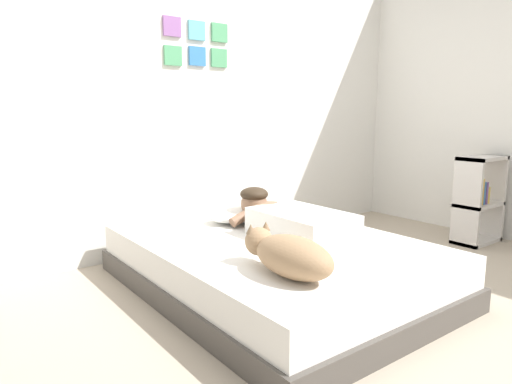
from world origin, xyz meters
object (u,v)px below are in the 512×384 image
(dog, at_px, (289,255))
(coffee_cup, at_px, (263,216))
(pillow, at_px, (241,214))
(person_lying, at_px, (287,219))
(cell_phone, at_px, (321,241))
(bed, at_px, (272,264))
(bookshelf, at_px, (478,199))

(dog, height_order, coffee_cup, dog)
(pillow, relative_size, coffee_cup, 4.16)
(person_lying, bearing_deg, coffee_cup, 73.44)
(person_lying, height_order, cell_phone, person_lying)
(coffee_cup, bearing_deg, dog, -121.71)
(bed, distance_m, person_lying, 0.31)
(bed, xyz_separation_m, pillow, (0.12, 0.52, 0.22))
(coffee_cup, bearing_deg, person_lying, -106.56)
(dog, bearing_deg, bookshelf, 7.17)
(bed, relative_size, dog, 3.56)
(person_lying, relative_size, bookshelf, 1.23)
(cell_phone, bearing_deg, person_lying, 101.54)
(bookshelf, bearing_deg, person_lying, 171.98)
(pillow, height_order, bookshelf, bookshelf)
(bed, xyz_separation_m, coffee_cup, (0.27, 0.44, 0.20))
(dog, height_order, bookshelf, bookshelf)
(bed, height_order, pillow, pillow)
(pillow, xyz_separation_m, coffee_cup, (0.14, -0.08, -0.02))
(bed, relative_size, person_lying, 2.23)
(dog, bearing_deg, person_lying, 49.69)
(pillow, distance_m, bookshelf, 2.09)
(dog, xyz_separation_m, bookshelf, (2.42, 0.30, -0.04))
(pillow, height_order, cell_phone, pillow)
(coffee_cup, distance_m, cell_phone, 0.68)
(coffee_cup, xyz_separation_m, cell_phone, (-0.07, -0.68, -0.03))
(pillow, bearing_deg, bed, -103.22)
(bookshelf, bearing_deg, coffee_cup, 159.19)
(person_lying, xyz_separation_m, bookshelf, (1.93, -0.27, -0.05))
(bed, height_order, person_lying, person_lying)
(bed, bearing_deg, coffee_cup, 58.87)
(bed, xyz_separation_m, bookshelf, (2.07, -0.25, 0.22))
(bed, height_order, bookshelf, bookshelf)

